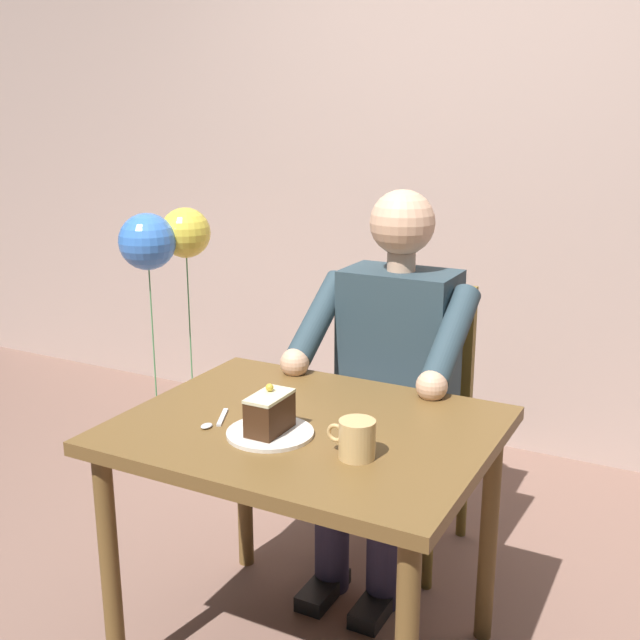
{
  "coord_description": "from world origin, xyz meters",
  "views": [
    {
      "loc": [
        -0.89,
        1.62,
        1.48
      ],
      "look_at": [
        0.01,
        -0.1,
        0.96
      ],
      "focal_mm": 43.36,
      "sensor_mm": 36.0,
      "label": 1
    }
  ],
  "objects_px": {
    "seated_person": "(389,378)",
    "cake_slice": "(270,413)",
    "dessert_spoon": "(214,422)",
    "coffee_cup": "(356,438)",
    "balloon_display": "(166,263)",
    "chair": "(407,404)",
    "dining_table": "(307,456)"
  },
  "relations": [
    {
      "from": "dining_table",
      "to": "chair",
      "type": "bearing_deg",
      "value": -90.0
    },
    {
      "from": "dessert_spoon",
      "to": "chair",
      "type": "bearing_deg",
      "value": -104.3
    },
    {
      "from": "cake_slice",
      "to": "coffee_cup",
      "type": "distance_m",
      "value": 0.24
    },
    {
      "from": "seated_person",
      "to": "cake_slice",
      "type": "xyz_separation_m",
      "value": [
        0.05,
        0.65,
        0.11
      ]
    },
    {
      "from": "chair",
      "to": "coffee_cup",
      "type": "distance_m",
      "value": 0.9
    },
    {
      "from": "chair",
      "to": "cake_slice",
      "type": "height_order",
      "value": "chair"
    },
    {
      "from": "seated_person",
      "to": "coffee_cup",
      "type": "bearing_deg",
      "value": 106.44
    },
    {
      "from": "dining_table",
      "to": "coffee_cup",
      "type": "bearing_deg",
      "value": 148.26
    },
    {
      "from": "balloon_display",
      "to": "cake_slice",
      "type": "bearing_deg",
      "value": 138.04
    },
    {
      "from": "dessert_spoon",
      "to": "coffee_cup",
      "type": "bearing_deg",
      "value": 178.2
    },
    {
      "from": "cake_slice",
      "to": "coffee_cup",
      "type": "height_order",
      "value": "cake_slice"
    },
    {
      "from": "coffee_cup",
      "to": "balloon_display",
      "type": "height_order",
      "value": "balloon_display"
    },
    {
      "from": "seated_person",
      "to": "dessert_spoon",
      "type": "distance_m",
      "value": 0.69
    },
    {
      "from": "chair",
      "to": "seated_person",
      "type": "bearing_deg",
      "value": 90.0
    },
    {
      "from": "coffee_cup",
      "to": "balloon_display",
      "type": "distance_m",
      "value": 1.7
    },
    {
      "from": "coffee_cup",
      "to": "dessert_spoon",
      "type": "relative_size",
      "value": 0.86
    },
    {
      "from": "coffee_cup",
      "to": "dessert_spoon",
      "type": "bearing_deg",
      "value": -1.8
    },
    {
      "from": "coffee_cup",
      "to": "balloon_display",
      "type": "relative_size",
      "value": 0.11
    },
    {
      "from": "coffee_cup",
      "to": "dessert_spoon",
      "type": "height_order",
      "value": "coffee_cup"
    },
    {
      "from": "seated_person",
      "to": "dessert_spoon",
      "type": "bearing_deg",
      "value": 72.15
    },
    {
      "from": "seated_person",
      "to": "dessert_spoon",
      "type": "xyz_separation_m",
      "value": [
        0.21,
        0.66,
        0.05
      ]
    },
    {
      "from": "seated_person",
      "to": "dessert_spoon",
      "type": "relative_size",
      "value": 8.88
    },
    {
      "from": "coffee_cup",
      "to": "dessert_spoon",
      "type": "xyz_separation_m",
      "value": [
        0.41,
        -0.01,
        -0.04
      ]
    },
    {
      "from": "chair",
      "to": "balloon_display",
      "type": "distance_m",
      "value": 1.23
    },
    {
      "from": "seated_person",
      "to": "cake_slice",
      "type": "height_order",
      "value": "seated_person"
    },
    {
      "from": "dessert_spoon",
      "to": "balloon_display",
      "type": "xyz_separation_m",
      "value": [
        0.95,
        -1.01,
        0.16
      ]
    },
    {
      "from": "seated_person",
      "to": "coffee_cup",
      "type": "distance_m",
      "value": 0.71
    },
    {
      "from": "dining_table",
      "to": "dessert_spoon",
      "type": "relative_size",
      "value": 6.67
    },
    {
      "from": "dining_table",
      "to": "dessert_spoon",
      "type": "xyz_separation_m",
      "value": [
        0.21,
        0.11,
        0.1
      ]
    },
    {
      "from": "cake_slice",
      "to": "dessert_spoon",
      "type": "height_order",
      "value": "cake_slice"
    },
    {
      "from": "cake_slice",
      "to": "dessert_spoon",
      "type": "relative_size",
      "value": 0.94
    },
    {
      "from": "chair",
      "to": "coffee_cup",
      "type": "relative_size",
      "value": 7.56
    }
  ]
}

